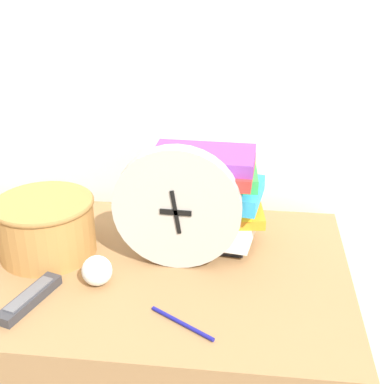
# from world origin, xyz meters

# --- Properties ---
(wall_back) EXTENTS (6.00, 0.04, 2.40)m
(wall_back) POSITION_xyz_m (0.00, 0.67, 1.20)
(wall_back) COLOR silver
(wall_back) RESTS_ON ground_plane
(desk_clock) EXTENTS (0.28, 0.04, 0.28)m
(desk_clock) POSITION_xyz_m (0.13, 0.32, 0.86)
(desk_clock) COLOR #B7B2A8
(desk_clock) RESTS_ON desk
(book_stack) EXTENTS (0.26, 0.21, 0.23)m
(book_stack) POSITION_xyz_m (0.19, 0.43, 0.84)
(book_stack) COLOR #232328
(book_stack) RESTS_ON desk
(basket) EXTENTS (0.23, 0.23, 0.13)m
(basket) POSITION_xyz_m (-0.18, 0.33, 0.79)
(basket) COLOR #B27A3D
(basket) RESTS_ON desk
(tv_remote) EXTENTS (0.08, 0.17, 0.02)m
(tv_remote) POSITION_xyz_m (-0.14, 0.14, 0.73)
(tv_remote) COLOR #333338
(tv_remote) RESTS_ON desk
(crumpled_paper_ball) EXTENTS (0.06, 0.06, 0.06)m
(crumpled_paper_ball) POSITION_xyz_m (-0.03, 0.22, 0.75)
(crumpled_paper_ball) COLOR white
(crumpled_paper_ball) RESTS_ON desk
(pen) EXTENTS (0.13, 0.09, 0.01)m
(pen) POSITION_xyz_m (0.16, 0.11, 0.73)
(pen) COLOR navy
(pen) RESTS_ON desk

